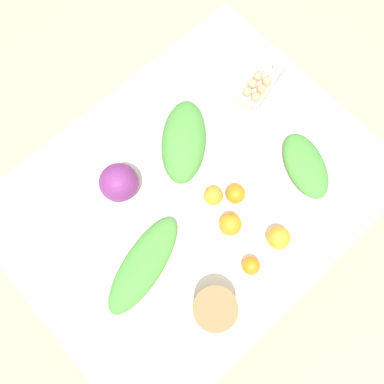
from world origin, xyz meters
TOP-DOWN VIEW (x-y plane):
  - ground_plane at (0.00, 0.00)m, footprint 8.00×8.00m
  - dining_table at (0.00, 0.00)m, footprint 1.37×1.06m
  - cabbage_purple at (0.18, -0.19)m, footprint 0.14×0.14m
  - egg_carton at (-0.50, -0.14)m, footprint 0.25×0.14m
  - paper_bag at (0.22, 0.35)m, footprint 0.15×0.15m
  - greens_bunch_kale at (-0.10, -0.16)m, footprint 0.36×0.35m
  - greens_bunch_scallion at (0.30, 0.08)m, footprint 0.41×0.24m
  - greens_bunch_chard at (-0.38, 0.21)m, footprint 0.24×0.30m
  - orange_0 at (-0.02, 0.18)m, footprint 0.08×0.08m
  - orange_1 at (0.03, 0.34)m, footprint 0.06×0.06m
  - orange_2 at (-0.04, 0.07)m, footprint 0.07×0.07m
  - orange_3 at (-0.11, 0.33)m, footprint 0.08×0.08m
  - orange_4 at (-0.11, 0.11)m, footprint 0.07×0.07m

SIDE VIEW (x-z plane):
  - ground_plane at x=0.00m, z-range 0.00..0.00m
  - dining_table at x=0.00m, z-range 0.30..1.07m
  - greens_bunch_scallion at x=0.30m, z-range 0.78..0.84m
  - orange_1 at x=0.03m, z-range 0.78..0.84m
  - greens_bunch_chard at x=-0.38m, z-range 0.78..0.84m
  - orange_2 at x=-0.04m, z-range 0.78..0.85m
  - orange_4 at x=-0.11m, z-range 0.78..0.85m
  - orange_0 at x=-0.02m, z-range 0.78..0.86m
  - orange_3 at x=-0.11m, z-range 0.78..0.86m
  - egg_carton at x=-0.50m, z-range 0.77..0.86m
  - greens_bunch_kale at x=-0.10m, z-range 0.78..0.88m
  - paper_bag at x=0.22m, z-range 0.78..0.89m
  - cabbage_purple at x=0.18m, z-range 0.78..0.92m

